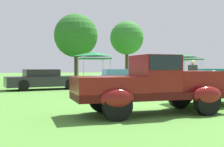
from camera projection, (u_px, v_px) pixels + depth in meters
name	position (u px, v px, depth m)	size (l,w,h in m)	color
ground_plane	(160.00, 110.00, 8.71)	(120.00, 120.00, 0.00)	#4C8433
feature_pickup_truck	(152.00, 84.00, 8.04)	(4.57, 1.83, 1.70)	#400B0B
show_car_charcoal	(44.00, 80.00, 16.77)	(4.70, 2.38, 1.22)	#28282D
show_car_skyblue	(119.00, 78.00, 18.35)	(4.21, 1.96, 1.22)	#669EDB
show_car_teal	(212.00, 77.00, 21.96)	(4.18, 2.69, 1.22)	teal
spectator_near_truck	(193.00, 76.00, 13.70)	(0.42, 0.27, 1.69)	#283351
canopy_tent_center_field	(94.00, 55.00, 24.62)	(2.60, 2.60, 2.71)	#B7B7BC
canopy_tent_right_field	(180.00, 56.00, 27.46)	(3.33, 3.33, 2.71)	#B7B7BC
treeline_mid_left	(76.00, 36.00, 34.07)	(5.35, 5.35, 7.90)	#47331E
treeline_center	(127.00, 38.00, 38.44)	(4.64, 4.64, 7.73)	#47331E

